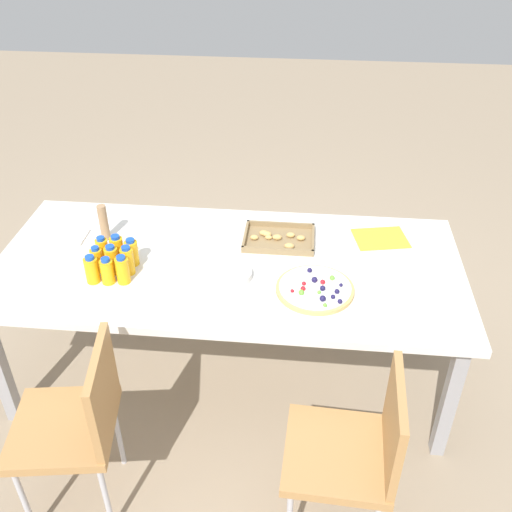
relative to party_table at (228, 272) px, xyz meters
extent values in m
plane|color=gray|center=(0.00, 0.00, -0.67)|extent=(12.00, 12.00, 0.00)
cube|color=silver|center=(0.00, 0.00, 0.04)|extent=(2.22, 1.00, 0.04)
cube|color=#99999E|center=(-1.03, -0.42, -0.32)|extent=(0.06, 0.06, 0.68)
cube|color=#99999E|center=(1.03, -0.42, -0.32)|extent=(0.06, 0.06, 0.68)
cube|color=#99999E|center=(-1.03, 0.42, -0.32)|extent=(0.06, 0.06, 0.68)
cube|color=#99999E|center=(1.03, 0.42, -0.32)|extent=(0.06, 0.06, 0.68)
cube|color=#B7844C|center=(0.53, -0.83, -0.22)|extent=(0.42, 0.42, 0.04)
cube|color=#B7844C|center=(0.71, -0.83, -0.03)|extent=(0.05, 0.38, 0.38)
cylinder|color=silver|center=(0.37, -0.66, -0.46)|extent=(0.02, 0.02, 0.41)
cylinder|color=silver|center=(0.69, -0.67, -0.46)|extent=(0.02, 0.02, 0.41)
cube|color=#B7844C|center=(-0.55, -0.81, -0.22)|extent=(0.45, 0.45, 0.04)
cube|color=#B7844C|center=(-0.37, -0.78, -0.03)|extent=(0.09, 0.38, 0.38)
cylinder|color=silver|center=(-0.69, -0.99, -0.46)|extent=(0.02, 0.02, 0.41)
cylinder|color=silver|center=(-0.73, -0.68, -0.46)|extent=(0.02, 0.02, 0.41)
cylinder|color=silver|center=(-0.37, -0.95, -0.46)|extent=(0.02, 0.02, 0.41)
cylinder|color=silver|center=(-0.42, -0.63, -0.46)|extent=(0.02, 0.02, 0.41)
cylinder|color=#F9AC14|center=(-0.59, -0.21, 0.12)|extent=(0.06, 0.06, 0.12)
cylinder|color=blue|center=(-0.59, -0.21, 0.19)|extent=(0.04, 0.04, 0.02)
cylinder|color=#F9AC14|center=(-0.52, -0.21, 0.11)|extent=(0.06, 0.06, 0.12)
cylinder|color=blue|center=(-0.52, -0.21, 0.18)|extent=(0.04, 0.04, 0.02)
cylinder|color=#FAAB14|center=(-0.45, -0.20, 0.12)|extent=(0.06, 0.06, 0.12)
cylinder|color=blue|center=(-0.45, -0.20, 0.19)|extent=(0.04, 0.04, 0.02)
cylinder|color=#F9AC14|center=(-0.59, -0.13, 0.11)|extent=(0.06, 0.06, 0.12)
cylinder|color=blue|center=(-0.59, -0.13, 0.18)|extent=(0.04, 0.04, 0.02)
cylinder|color=#F8AE14|center=(-0.52, -0.13, 0.12)|extent=(0.06, 0.06, 0.13)
cylinder|color=blue|center=(-0.52, -0.13, 0.19)|extent=(0.04, 0.04, 0.02)
cylinder|color=#FAAE14|center=(-0.44, -0.13, 0.12)|extent=(0.06, 0.06, 0.13)
cylinder|color=blue|center=(-0.44, -0.13, 0.19)|extent=(0.04, 0.04, 0.02)
cylinder|color=#FAAE14|center=(-0.59, -0.05, 0.12)|extent=(0.06, 0.06, 0.12)
cylinder|color=blue|center=(-0.59, -0.05, 0.19)|extent=(0.04, 0.04, 0.02)
cylinder|color=#FAAC14|center=(-0.51, -0.05, 0.12)|extent=(0.06, 0.06, 0.13)
cylinder|color=blue|center=(-0.51, -0.05, 0.20)|extent=(0.04, 0.04, 0.02)
cylinder|color=#F9AB14|center=(-0.45, -0.05, 0.12)|extent=(0.06, 0.06, 0.12)
cylinder|color=blue|center=(-0.45, -0.05, 0.19)|extent=(0.04, 0.04, 0.02)
cylinder|color=tan|center=(0.42, -0.18, 0.06)|extent=(0.35, 0.35, 0.02)
cylinder|color=white|center=(0.42, -0.18, 0.08)|extent=(0.32, 0.32, 0.01)
sphere|color=red|center=(0.45, -0.15, 0.09)|extent=(0.02, 0.02, 0.02)
sphere|color=#66B238|center=(0.49, -0.12, 0.09)|extent=(0.02, 0.02, 0.02)
sphere|color=#1E1947|center=(0.49, -0.25, 0.09)|extent=(0.02, 0.02, 0.02)
sphere|color=#1E1947|center=(0.45, -0.20, 0.09)|extent=(0.02, 0.02, 0.02)
sphere|color=#1E1947|center=(0.41, -0.14, 0.09)|extent=(0.03, 0.03, 0.03)
sphere|color=red|center=(0.32, -0.23, 0.09)|extent=(0.02, 0.02, 0.02)
sphere|color=#1E1947|center=(0.52, -0.28, 0.09)|extent=(0.02, 0.02, 0.02)
sphere|color=#66B238|center=(0.43, -0.23, 0.09)|extent=(0.02, 0.02, 0.02)
sphere|color=#1E1947|center=(0.51, -0.22, 0.09)|extent=(0.02, 0.02, 0.02)
sphere|color=#1E1947|center=(0.53, -0.16, 0.09)|extent=(0.02, 0.02, 0.02)
sphere|color=#66B238|center=(0.36, -0.24, 0.09)|extent=(0.03, 0.03, 0.03)
sphere|color=#1E1947|center=(0.45, -0.27, 0.09)|extent=(0.03, 0.03, 0.03)
sphere|color=#1E1947|center=(0.39, -0.07, 0.09)|extent=(0.02, 0.02, 0.02)
sphere|color=#66B238|center=(0.46, -0.31, 0.09)|extent=(0.02, 0.02, 0.02)
sphere|color=red|center=(0.36, -0.21, 0.09)|extent=(0.02, 0.02, 0.02)
sphere|color=red|center=(0.37, -0.17, 0.09)|extent=(0.02, 0.02, 0.02)
cube|color=olive|center=(0.23, 0.21, 0.06)|extent=(0.35, 0.26, 0.01)
cube|color=olive|center=(0.23, 0.09, 0.07)|extent=(0.35, 0.01, 0.03)
cube|color=olive|center=(0.23, 0.33, 0.07)|extent=(0.35, 0.01, 0.03)
cube|color=olive|center=(0.06, 0.21, 0.07)|extent=(0.01, 0.26, 0.03)
cube|color=olive|center=(0.40, 0.21, 0.07)|extent=(0.01, 0.26, 0.03)
ellipsoid|color=tan|center=(0.18, 0.21, 0.07)|extent=(0.04, 0.03, 0.02)
ellipsoid|color=tan|center=(0.15, 0.25, 0.08)|extent=(0.05, 0.03, 0.03)
ellipsoid|color=tan|center=(0.22, 0.21, 0.08)|extent=(0.05, 0.03, 0.03)
ellipsoid|color=tan|center=(0.29, 0.14, 0.08)|extent=(0.05, 0.04, 0.03)
ellipsoid|color=tan|center=(0.29, 0.24, 0.08)|extent=(0.04, 0.03, 0.02)
ellipsoid|color=tan|center=(0.17, 0.24, 0.08)|extent=(0.05, 0.03, 0.03)
ellipsoid|color=tan|center=(0.34, 0.22, 0.08)|extent=(0.04, 0.03, 0.02)
ellipsoid|color=tan|center=(0.11, 0.20, 0.08)|extent=(0.04, 0.03, 0.02)
cylinder|color=silver|center=(0.03, -0.12, 0.06)|extent=(0.19, 0.19, 0.00)
cylinder|color=silver|center=(0.03, -0.12, 0.06)|extent=(0.19, 0.19, 0.00)
cylinder|color=silver|center=(0.03, -0.12, 0.07)|extent=(0.19, 0.19, 0.00)
cylinder|color=silver|center=(0.03, -0.12, 0.07)|extent=(0.19, 0.19, 0.00)
cylinder|color=silver|center=(0.03, -0.12, 0.08)|extent=(0.19, 0.19, 0.00)
cylinder|color=silver|center=(0.03, -0.12, 0.08)|extent=(0.19, 0.19, 0.00)
cylinder|color=silver|center=(0.03, -0.12, 0.09)|extent=(0.19, 0.19, 0.00)
cube|color=white|center=(-0.82, 0.14, 0.06)|extent=(0.15, 0.15, 0.01)
cylinder|color=#9E7A56|center=(-0.64, 0.15, 0.15)|extent=(0.04, 0.04, 0.19)
cube|color=yellow|center=(0.74, 0.28, 0.06)|extent=(0.30, 0.25, 0.01)
camera|label=1|loc=(0.35, -2.23, 1.64)|focal=40.58mm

